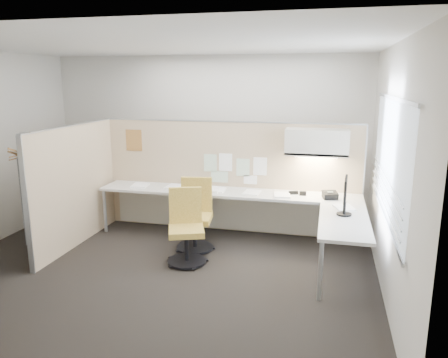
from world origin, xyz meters
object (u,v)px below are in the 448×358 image
(chair_right, at_px, (195,217))
(monitor, at_px, (345,194))
(desk, at_px, (247,203))
(chair_left, at_px, (186,229))
(phone, at_px, (330,195))

(chair_right, xyz_separation_m, monitor, (2.04, -0.28, 0.54))
(desk, distance_m, chair_right, 0.80)
(desk, height_order, chair_left, chair_left)
(desk, height_order, chair_right, chair_right)
(desk, bearing_deg, monitor, -26.74)
(chair_left, relative_size, phone, 3.91)
(chair_left, distance_m, monitor, 2.10)
(chair_left, bearing_deg, monitor, -14.05)
(chair_left, xyz_separation_m, monitor, (2.02, 0.22, 0.55))
(chair_left, distance_m, phone, 2.11)
(chair_left, xyz_separation_m, chair_right, (-0.03, 0.50, 0.01))
(chair_right, bearing_deg, chair_left, -94.91)
(chair_left, bearing_deg, desk, 34.19)
(chair_left, bearing_deg, chair_right, 72.67)
(monitor, relative_size, phone, 1.91)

